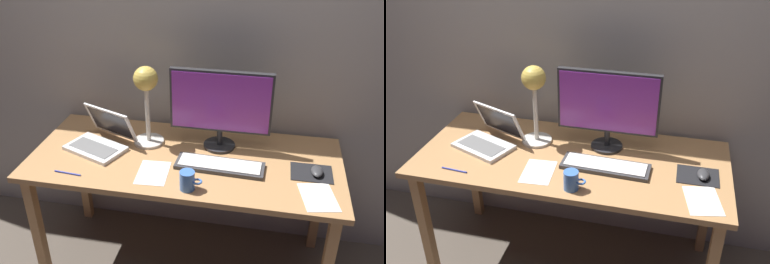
# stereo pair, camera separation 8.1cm
# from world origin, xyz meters

# --- Properties ---
(ground_plane) EXTENTS (4.80, 4.80, 0.00)m
(ground_plane) POSITION_xyz_m (0.00, 0.00, 0.00)
(ground_plane) COLOR brown
(ground_plane) RESTS_ON ground
(back_wall) EXTENTS (4.80, 0.06, 2.60)m
(back_wall) POSITION_xyz_m (0.00, 0.40, 1.30)
(back_wall) COLOR #A8A099
(back_wall) RESTS_ON ground
(desk) EXTENTS (1.60, 0.70, 0.74)m
(desk) POSITION_xyz_m (0.00, 0.00, 0.66)
(desk) COLOR tan
(desk) RESTS_ON ground
(monitor) EXTENTS (0.53, 0.17, 0.43)m
(monitor) POSITION_xyz_m (0.16, 0.14, 0.99)
(monitor) COLOR #28282B
(monitor) RESTS_ON desk
(keyboard_main) EXTENTS (0.45, 0.16, 0.03)m
(keyboard_main) POSITION_xyz_m (0.19, -0.06, 0.75)
(keyboard_main) COLOR #38383A
(keyboard_main) RESTS_ON desk
(laptop) EXTENTS (0.38, 0.36, 0.20)m
(laptop) POSITION_xyz_m (-0.46, 0.03, 0.80)
(laptop) COLOR silver
(laptop) RESTS_ON desk
(desk_lamp) EXTENTS (0.16, 0.16, 0.44)m
(desk_lamp) POSITION_xyz_m (-0.22, 0.11, 1.05)
(desk_lamp) COLOR beige
(desk_lamp) RESTS_ON desk
(mousepad) EXTENTS (0.20, 0.16, 0.00)m
(mousepad) POSITION_xyz_m (0.64, -0.02, 0.74)
(mousepad) COLOR black
(mousepad) RESTS_ON desk
(mouse) EXTENTS (0.06, 0.10, 0.03)m
(mouse) POSITION_xyz_m (0.66, -0.03, 0.76)
(mouse) COLOR #38383A
(mouse) RESTS_ON mousepad
(coffee_mug) EXTENTS (0.11, 0.07, 0.09)m
(coffee_mug) POSITION_xyz_m (0.07, -0.27, 0.79)
(coffee_mug) COLOR #3F72CC
(coffee_mug) RESTS_ON desk
(paper_sheet_near_mouse) EXTENTS (0.19, 0.24, 0.00)m
(paper_sheet_near_mouse) POSITION_xyz_m (0.66, -0.22, 0.74)
(paper_sheet_near_mouse) COLOR white
(paper_sheet_near_mouse) RESTS_ON desk
(paper_sheet_by_keyboard) EXTENTS (0.16, 0.22, 0.00)m
(paper_sheet_by_keyboard) POSITION_xyz_m (-0.12, -0.17, 0.74)
(paper_sheet_by_keyboard) COLOR white
(paper_sheet_by_keyboard) RESTS_ON desk
(pen) EXTENTS (0.14, 0.02, 0.01)m
(pen) POSITION_xyz_m (-0.53, -0.26, 0.74)
(pen) COLOR #2633A5
(pen) RESTS_ON desk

